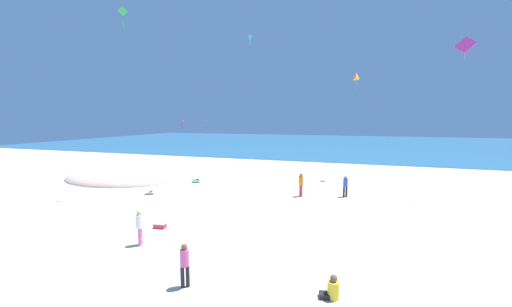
# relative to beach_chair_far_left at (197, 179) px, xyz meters

# --- Properties ---
(ground_plane) EXTENTS (120.00, 120.00, 0.00)m
(ground_plane) POSITION_rel_beach_chair_far_left_xyz_m (5.87, -0.64, -0.27)
(ground_plane) COLOR beige
(ocean_water) EXTENTS (120.00, 60.00, 0.05)m
(ocean_water) POSITION_rel_beach_chair_far_left_xyz_m (5.87, 44.40, -0.25)
(ocean_water) COLOR teal
(ocean_water) RESTS_ON ground_plane
(dune_mound) EXTENTS (10.16, 7.11, 2.09)m
(dune_mound) POSITION_rel_beach_chair_far_left_xyz_m (-7.14, -0.73, -0.27)
(dune_mound) COLOR beige
(dune_mound) RESTS_ON ground_plane
(beach_chair_far_left) EXTENTS (0.87, 0.85, 0.57)m
(beach_chair_far_left) POSITION_rel_beach_chair_far_left_xyz_m (0.00, 0.00, 0.00)
(beach_chair_far_left) COLOR #2D9956
(beach_chair_far_left) RESTS_ON ground_plane
(beach_chair_mid_beach) EXTENTS (0.80, 0.78, 0.65)m
(beach_chair_mid_beach) POSITION_rel_beach_chair_far_left_xyz_m (-1.13, -4.42, 0.02)
(beach_chair_mid_beach) COLOR white
(beach_chair_mid_beach) RESTS_ON ground_plane
(cooler_box) EXTENTS (0.60, 0.42, 0.25)m
(cooler_box) POSITION_rel_beach_chair_far_left_xyz_m (3.41, -9.60, -0.15)
(cooler_box) COLOR red
(cooler_box) RESTS_ON ground_plane
(person_0) EXTENTS (0.43, 0.43, 1.58)m
(person_0) POSITION_rel_beach_chair_far_left_xyz_m (8.91, -1.80, 0.64)
(person_0) COLOR red
(person_0) RESTS_ON ground_plane
(person_1) EXTENTS (0.39, 0.39, 1.48)m
(person_1) POSITION_rel_beach_chair_far_left_xyz_m (3.82, -11.45, 0.58)
(person_1) COLOR #D8599E
(person_1) RESTS_ON ground_plane
(person_2) EXTENTS (0.62, 0.42, 0.72)m
(person_2) POSITION_rel_beach_chair_far_left_xyz_m (11.59, -12.69, -0.01)
(person_2) COLOR yellow
(person_2) RESTS_ON ground_plane
(person_3) EXTENTS (0.39, 0.39, 1.40)m
(person_3) POSITION_rel_beach_chair_far_left_xyz_m (7.22, -13.51, 0.54)
(person_3) COLOR black
(person_3) RESTS_ON ground_plane
(person_4) EXTENTS (0.31, 0.31, 1.47)m
(person_4) POSITION_rel_beach_chair_far_left_xyz_m (11.76, -0.99, 0.58)
(person_4) COLOR black
(person_4) RESTS_ON ground_plane
(kite_magenta) EXTENTS (1.05, 0.55, 1.36)m
(kite_magenta) POSITION_rel_beach_chair_far_left_xyz_m (18.36, 0.23, 9.37)
(kite_magenta) COLOR #DB3DA8
(kite_red) EXTENTS (0.52, 0.49, 0.93)m
(kite_red) POSITION_rel_beach_chair_far_left_xyz_m (-6.81, 8.75, 4.75)
(kite_red) COLOR red
(kite_orange) EXTENTS (0.70, 0.78, 1.44)m
(kite_orange) POSITION_rel_beach_chair_far_left_xyz_m (12.26, 5.60, 8.58)
(kite_orange) COLOR orange
(kite_green) EXTENTS (0.43, 0.46, 1.50)m
(kite_green) POSITION_rel_beach_chair_far_left_xyz_m (-2.14, -5.10, 11.69)
(kite_green) COLOR green
(kite_teal) EXTENTS (0.61, 0.25, 1.22)m
(kite_teal) POSITION_rel_beach_chair_far_left_xyz_m (0.67, 11.55, 14.23)
(kite_teal) COLOR #1EADAD
(kite_blue) EXTENTS (0.12, 0.52, 0.91)m
(kite_blue) POSITION_rel_beach_chair_far_left_xyz_m (-5.35, 11.67, 3.86)
(kite_blue) COLOR blue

